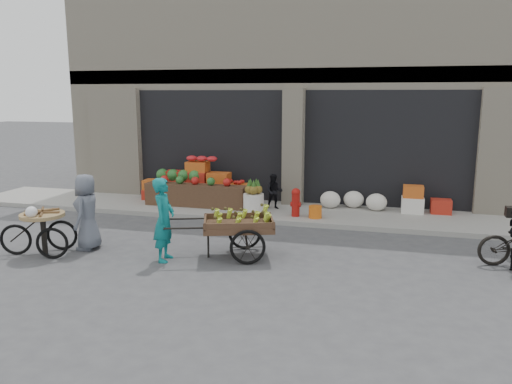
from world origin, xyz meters
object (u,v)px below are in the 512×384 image
(orange_bucket, at_px, (315,212))
(seated_person, at_px, (274,192))
(vendor_woman, at_px, (164,220))
(banana_cart, at_px, (236,222))
(fire_hydrant, at_px, (296,201))
(vendor_grey, at_px, (87,212))
(tricycle_cart, at_px, (43,227))
(pineapple_bin, at_px, (254,203))

(orange_bucket, height_order, seated_person, seated_person)
(seated_person, height_order, vendor_woman, vendor_woman)
(vendor_woman, bearing_deg, banana_cart, -73.49)
(orange_bucket, distance_m, banana_cart, 3.23)
(fire_hydrant, height_order, vendor_grey, vendor_grey)
(seated_person, height_order, tricycle_cart, seated_person)
(banana_cart, height_order, vendor_grey, vendor_grey)
(fire_hydrant, relative_size, vendor_grey, 0.46)
(tricycle_cart, bearing_deg, seated_person, 34.11)
(seated_person, relative_size, vendor_woman, 0.58)
(pineapple_bin, relative_size, fire_hydrant, 0.73)
(tricycle_cart, bearing_deg, orange_bucket, 21.19)
(fire_hydrant, height_order, tricycle_cart, tricycle_cart)
(pineapple_bin, xyz_separation_m, vendor_woman, (-0.75, -3.65, 0.43))
(vendor_woman, bearing_deg, pineapple_bin, -18.60)
(vendor_woman, bearing_deg, fire_hydrant, -34.18)
(pineapple_bin, distance_m, banana_cart, 3.17)
(pineapple_bin, height_order, vendor_woman, vendor_woman)
(vendor_woman, distance_m, tricycle_cart, 2.48)
(seated_person, xyz_separation_m, vendor_grey, (-2.96, -4.00, 0.19))
(fire_hydrant, bearing_deg, pineapple_bin, 177.40)
(pineapple_bin, xyz_separation_m, vendor_grey, (-2.56, -3.40, 0.40))
(vendor_woman, bearing_deg, vendor_grey, 75.04)
(fire_hydrant, xyz_separation_m, tricycle_cart, (-4.30, -3.90, 0.06))
(orange_bucket, relative_size, seated_person, 0.34)
(pineapple_bin, xyz_separation_m, fire_hydrant, (1.10, -0.05, 0.13))
(banana_cart, height_order, tricycle_cart, banana_cart)
(orange_bucket, distance_m, vendor_grey, 5.34)
(pineapple_bin, distance_m, seated_person, 0.75)
(seated_person, xyz_separation_m, vendor_woman, (-1.15, -4.25, 0.21))
(pineapple_bin, height_order, tricycle_cart, tricycle_cart)
(fire_hydrant, height_order, orange_bucket, fire_hydrant)
(fire_hydrant, bearing_deg, orange_bucket, -5.71)
(banana_cart, xyz_separation_m, vendor_woman, (-1.25, -0.54, 0.11))
(banana_cart, relative_size, vendor_woman, 1.52)
(pineapple_bin, height_order, seated_person, seated_person)
(fire_hydrant, xyz_separation_m, vendor_woman, (-1.85, -3.60, 0.29))
(fire_hydrant, distance_m, orange_bucket, 0.55)
(pineapple_bin, distance_m, vendor_woman, 3.75)
(banana_cart, distance_m, tricycle_cart, 3.79)
(tricycle_cart, xyz_separation_m, vendor_grey, (0.64, 0.55, 0.21))
(tricycle_cart, bearing_deg, banana_cart, -4.74)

